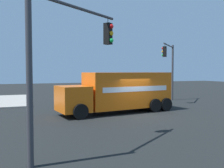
{
  "coord_description": "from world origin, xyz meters",
  "views": [
    {
      "loc": [
        -15.18,
        7.93,
        3.02
      ],
      "look_at": [
        1.37,
        1.49,
        2.13
      ],
      "focal_mm": 39.96,
      "sensor_mm": 36.0,
      "label": 1
    }
  ],
  "objects_px": {
    "pickup_white": "(108,91)",
    "traffic_light_secondary": "(65,50)",
    "delivery_truck": "(120,92)",
    "traffic_light_primary": "(170,63)"
  },
  "relations": [
    {
      "from": "pickup_white",
      "to": "traffic_light_secondary",
      "type": "bearing_deg",
      "value": 154.98
    },
    {
      "from": "traffic_light_secondary",
      "to": "delivery_truck",
      "type": "bearing_deg",
      "value": -34.92
    },
    {
      "from": "pickup_white",
      "to": "traffic_light_primary",
      "type": "bearing_deg",
      "value": -140.24
    },
    {
      "from": "delivery_truck",
      "to": "traffic_light_primary",
      "type": "height_order",
      "value": "traffic_light_primary"
    },
    {
      "from": "pickup_white",
      "to": "delivery_truck",
      "type": "bearing_deg",
      "value": 164.34
    },
    {
      "from": "traffic_light_primary",
      "to": "delivery_truck",
      "type": "bearing_deg",
      "value": 120.72
    },
    {
      "from": "delivery_truck",
      "to": "traffic_light_primary",
      "type": "relative_size",
      "value": 1.51
    },
    {
      "from": "traffic_light_secondary",
      "to": "pickup_white",
      "type": "height_order",
      "value": "traffic_light_secondary"
    },
    {
      "from": "delivery_truck",
      "to": "pickup_white",
      "type": "xyz_separation_m",
      "value": [
        9.8,
        -2.75,
        -0.81
      ]
    },
    {
      "from": "traffic_light_secondary",
      "to": "pickup_white",
      "type": "xyz_separation_m",
      "value": [
        17.71,
        -8.26,
        -3.05
      ]
    }
  ]
}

